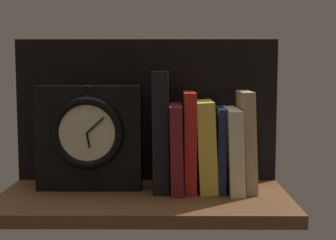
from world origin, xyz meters
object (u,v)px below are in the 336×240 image
Objects in this scene: book_red_requiem at (190,141)px; book_tan_shortstories at (247,141)px; book_cream_twain at (232,149)px; book_black_skeptic at (161,131)px; book_navy_bierce at (220,148)px; framed_clock at (89,137)px; book_yellow_seinlanguage at (205,145)px; book_maroon_dawkins at (176,147)px.

book_tan_shortstories is (12.23, 0.00, 0.08)cm from book_red_requiem.
book_cream_twain is 0.82× the size of book_tan_shortstories.
book_red_requiem is 12.23cm from book_tan_shortstories.
book_navy_bierce is (12.62, 0.00, -3.86)cm from book_black_skeptic.
framed_clock is at bearing -178.83° from book_red_requiem.
book_yellow_seinlanguage is (9.55, 0.00, -3.17)cm from book_black_skeptic.
book_tan_shortstories is at bearing 0.00° from book_yellow_seinlanguage.
book_red_requiem is at bearing 0.00° from book_maroon_dawkins.
book_maroon_dawkins reaches higher than book_navy_bierce.
book_cream_twain is at bearing 180.00° from book_tan_shortstories.
book_yellow_seinlanguage is (6.27, 0.00, 0.40)cm from book_maroon_dawkins.
book_maroon_dawkins is at bearing 1.35° from framed_clock.
book_black_skeptic is 15.84cm from book_cream_twain.
book_yellow_seinlanguage is at bearing 0.00° from book_red_requiem.
book_cream_twain is 0.77× the size of framed_clock.
book_navy_bierce is at bearing 0.90° from framed_clock.
book_black_skeptic reaches higher than book_cream_twain.
book_black_skeptic reaches higher than book_maroon_dawkins.
book_cream_twain is 30.82cm from framed_clock.
book_red_requiem is at bearing 180.00° from book_tan_shortstories.
book_red_requiem is 9.38cm from book_cream_twain.
book_yellow_seinlanguage is 24.99cm from framed_clock.
book_red_requiem is (2.84, 0.00, 1.36)cm from book_maroon_dawkins.
book_black_skeptic reaches higher than book_yellow_seinlanguage.
book_tan_shortstories reaches higher than book_red_requiem.
book_yellow_seinlanguage reaches higher than book_cream_twain.
book_tan_shortstories is at bearing 0.00° from book_red_requiem.
book_maroon_dawkins is at bearing -180.00° from book_cream_twain.
framed_clock is (-30.70, -0.44, 2.71)cm from book_cream_twain.
book_black_skeptic is 6.50cm from book_red_requiem.
book_black_skeptic is at bearing 180.00° from book_yellow_seinlanguage.
book_navy_bierce is 0.84× the size of book_tan_shortstories.
book_tan_shortstories is at bearing -0.00° from book_cream_twain.
book_navy_bierce is at bearing 0.00° from book_yellow_seinlanguage.
framed_clock is (-21.49, -0.44, 0.93)cm from book_red_requiem.
book_cream_twain is 3.55cm from book_tan_shortstories.
book_cream_twain is at bearing 0.00° from book_black_skeptic.
book_tan_shortstories reaches higher than book_cream_twain.
book_maroon_dawkins is at bearing 180.00° from book_navy_bierce.
book_red_requiem is at bearing 180.00° from book_yellow_seinlanguage.
book_tan_shortstories is 0.94× the size of framed_clock.
book_maroon_dawkins is at bearing 180.00° from book_tan_shortstories.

